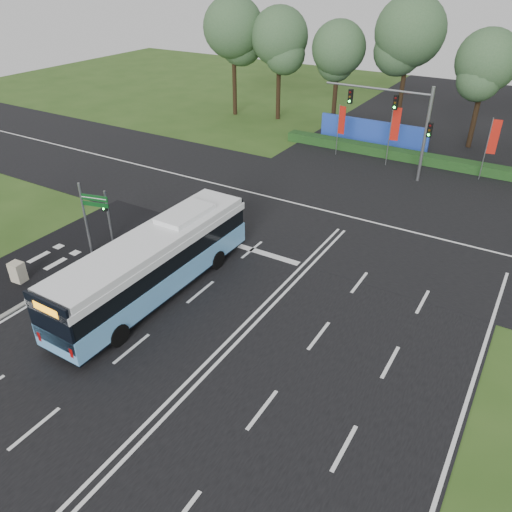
{
  "coord_description": "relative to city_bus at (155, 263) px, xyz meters",
  "views": [
    {
      "loc": [
        9.87,
        -16.33,
        14.62
      ],
      "look_at": [
        -1.21,
        2.0,
        1.8
      ],
      "focal_mm": 35.0,
      "sensor_mm": 36.0,
      "label": 1
    }
  ],
  "objects": [
    {
      "name": "kerb_strip",
      "position": [
        -4.97,
        -1.87,
        -1.72
      ],
      "size": [
        0.25,
        18.0,
        0.12
      ],
      "primitive_type": "cube",
      "color": "gray",
      "rests_on": "ground"
    },
    {
      "name": "bike_path",
      "position": [
        -7.37,
        -1.87,
        -1.75
      ],
      "size": [
        5.0,
        18.0,
        0.06
      ],
      "primitive_type": "cube",
      "color": "black",
      "rests_on": "ground"
    },
    {
      "name": "traffic_light_gantry",
      "position": [
        5.34,
        21.63,
        2.88
      ],
      "size": [
        8.41,
        0.28,
        7.0
      ],
      "color": "gray",
      "rests_on": "ground"
    },
    {
      "name": "utility_cabinet",
      "position": [
        -6.89,
        -2.96,
        -1.21
      ],
      "size": [
        0.73,
        0.63,
        1.15
      ],
      "primitive_type": "cube",
      "rotation": [
        0.0,
        0.0,
        0.09
      ],
      "color": "beige",
      "rests_on": "ground"
    },
    {
      "name": "street_sign",
      "position": [
        -5.57,
        1.17,
        0.93
      ],
      "size": [
        1.65,
        0.49,
        4.34
      ],
      "rotation": [
        0.0,
        0.0,
        0.24
      ],
      "color": "gray",
      "rests_on": "ground"
    },
    {
      "name": "banner_flag_left",
      "position": [
        -0.32,
        23.82,
        1.04
      ],
      "size": [
        0.63,
        0.14,
        4.31
      ],
      "rotation": [
        0.0,
        0.0,
        -0.15
      ],
      "color": "gray",
      "rests_on": "ground"
    },
    {
      "name": "blue_hoarding",
      "position": [
        1.13,
        28.13,
        -0.68
      ],
      "size": [
        10.0,
        0.3,
        2.2
      ],
      "primitive_type": "cube",
      "color": "#2142B4",
      "rests_on": "ground"
    },
    {
      "name": "pedestrian_signal",
      "position": [
        -6.01,
        2.77,
        -0.02
      ],
      "size": [
        0.3,
        0.41,
        3.21
      ],
      "rotation": [
        0.0,
        0.0,
        0.39
      ],
      "color": "gray",
      "rests_on": "ground"
    },
    {
      "name": "road_main",
      "position": [
        5.13,
        1.13,
        -1.76
      ],
      "size": [
        20.0,
        120.0,
        0.04
      ],
      "primitive_type": "cube",
      "color": "black",
      "rests_on": "ground"
    },
    {
      "name": "hedge",
      "position": [
        5.13,
        25.63,
        -1.38
      ],
      "size": [
        22.0,
        1.2,
        0.8
      ],
      "primitive_type": "cube",
      "color": "#173A15",
      "rests_on": "ground"
    },
    {
      "name": "banner_flag_mid",
      "position": [
        4.21,
        23.65,
        1.36
      ],
      "size": [
        0.71,
        0.18,
        4.83
      ],
      "rotation": [
        0.0,
        0.0,
        0.18
      ],
      "color": "gray",
      "rests_on": "ground"
    },
    {
      "name": "city_bus",
      "position": [
        0.0,
        0.0,
        0.0
      ],
      "size": [
        2.76,
        12.34,
        3.54
      ],
      "rotation": [
        0.0,
        0.0,
        -0.01
      ],
      "color": "#61A6E1",
      "rests_on": "ground"
    },
    {
      "name": "banner_flag_right",
      "position": [
        11.34,
        24.37,
        1.32
      ],
      "size": [
        0.7,
        0.17,
        4.76
      ],
      "rotation": [
        0.0,
        0.0,
        0.17
      ],
      "color": "gray",
      "rests_on": "ground"
    },
    {
      "name": "eucalyptus_row",
      "position": [
        8.32,
        32.5,
        6.59
      ],
      "size": [
        53.32,
        9.68,
        12.16
      ],
      "color": "black",
      "rests_on": "ground"
    },
    {
      "name": "road_cross",
      "position": [
        5.13,
        13.13,
        -1.76
      ],
      "size": [
        120.0,
        14.0,
        0.05
      ],
      "primitive_type": "cube",
      "color": "black",
      "rests_on": "ground"
    },
    {
      "name": "ground",
      "position": [
        5.13,
        1.13,
        -1.78
      ],
      "size": [
        120.0,
        120.0,
        0.0
      ],
      "primitive_type": "plane",
      "color": "#2F4F1A",
      "rests_on": "ground"
    }
  ]
}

